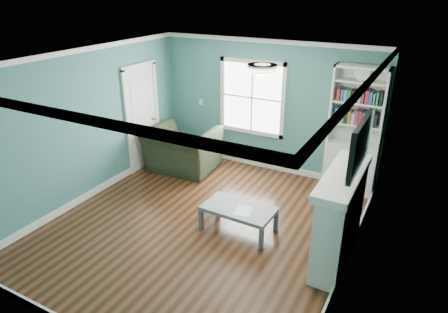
% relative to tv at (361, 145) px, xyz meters
% --- Properties ---
extents(floor, '(5.00, 5.00, 0.00)m').
position_rel_tv_xyz_m(floor, '(-2.20, -0.20, -1.72)').
color(floor, black).
rests_on(floor, ground).
extents(room_walls, '(5.00, 5.00, 5.00)m').
position_rel_tv_xyz_m(room_walls, '(-2.20, -0.20, -0.14)').
color(room_walls, teal).
rests_on(room_walls, ground).
extents(trim, '(4.50, 5.00, 2.60)m').
position_rel_tv_xyz_m(trim, '(-2.20, -0.20, -0.49)').
color(trim, white).
rests_on(trim, ground).
extents(window, '(1.40, 0.06, 1.50)m').
position_rel_tv_xyz_m(window, '(-2.50, 2.29, -0.27)').
color(window, white).
rests_on(window, room_walls).
extents(bookshelf, '(0.90, 0.35, 2.31)m').
position_rel_tv_xyz_m(bookshelf, '(-0.43, 2.10, -0.80)').
color(bookshelf, silver).
rests_on(bookshelf, ground).
extents(fireplace, '(0.44, 1.58, 1.30)m').
position_rel_tv_xyz_m(fireplace, '(-0.12, 0.00, -1.09)').
color(fireplace, black).
rests_on(fireplace, ground).
extents(tv, '(0.06, 1.10, 0.65)m').
position_rel_tv_xyz_m(tv, '(0.00, 0.00, 0.00)').
color(tv, black).
rests_on(tv, fireplace).
extents(door, '(0.12, 0.98, 2.17)m').
position_rel_tv_xyz_m(door, '(-4.42, 1.20, -0.65)').
color(door, silver).
rests_on(door, ground).
extents(ceiling_fixture, '(0.38, 0.38, 0.15)m').
position_rel_tv_xyz_m(ceiling_fixture, '(-1.30, -0.10, 0.82)').
color(ceiling_fixture, white).
rests_on(ceiling_fixture, room_walls).
extents(light_switch, '(0.08, 0.01, 0.12)m').
position_rel_tv_xyz_m(light_switch, '(-3.70, 2.28, -0.52)').
color(light_switch, white).
rests_on(light_switch, room_walls).
extents(recliner, '(1.39, 0.95, 1.16)m').
position_rel_tv_xyz_m(recliner, '(-3.62, 1.40, -1.14)').
color(recliner, black).
rests_on(recliner, ground).
extents(coffee_table, '(1.11, 0.63, 0.40)m').
position_rel_tv_xyz_m(coffee_table, '(-1.63, -0.04, -1.38)').
color(coffee_table, '#515961').
rests_on(coffee_table, ground).
extents(paper_sheet, '(0.30, 0.35, 0.00)m').
position_rel_tv_xyz_m(paper_sheet, '(-1.52, -0.11, -1.33)').
color(paper_sheet, white).
rests_on(paper_sheet, coffee_table).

